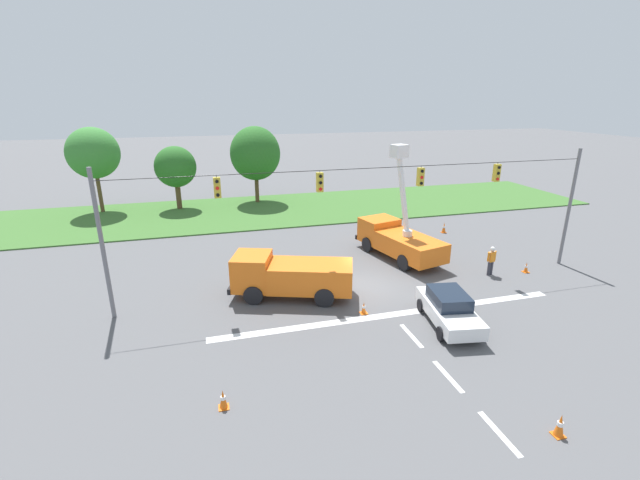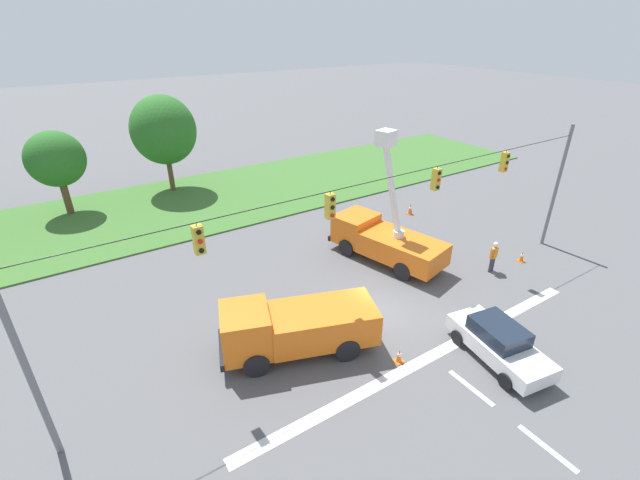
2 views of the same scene
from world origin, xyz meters
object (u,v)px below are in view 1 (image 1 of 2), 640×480
tree_west (175,167)px  utility_truck_support_near (290,275)px  traffic_cone_near_bucket (398,234)px  tree_far_west (93,153)px  utility_truck_bucket_lift (398,238)px  tree_centre (255,154)px  road_worker (491,259)px  traffic_cone_lane_edge_a (560,425)px  sedan_white (449,308)px  traffic_cone_foreground_right (223,399)px  traffic_cone_mid_right (526,267)px  traffic_cone_foreground_left (444,228)px  traffic_cone_mid_left (364,308)px

tree_west → utility_truck_support_near: 21.88m
tree_west → traffic_cone_near_bucket: 21.11m
tree_far_west → utility_truck_bucket_lift: bearing=-39.9°
tree_far_west → tree_centre: bearing=0.3°
tree_far_west → road_worker: tree_far_west is taller
tree_centre → traffic_cone_lane_edge_a: 34.01m
traffic_cone_lane_edge_a → sedan_white: bearing=86.8°
traffic_cone_foreground_right → sedan_white: bearing=16.2°
utility_truck_support_near → traffic_cone_mid_right: utility_truck_support_near is taller
utility_truck_bucket_lift → sedan_white: bearing=-99.8°
sedan_white → utility_truck_bucket_lift: bearing=80.2°
utility_truck_support_near → traffic_cone_mid_right: bearing=-2.3°
tree_west → traffic_cone_foreground_right: size_ratio=8.26×
tree_far_west → traffic_cone_foreground_left: bearing=-27.0°
traffic_cone_near_bucket → traffic_cone_lane_edge_a: bearing=-100.8°
tree_far_west → traffic_cone_mid_left: (16.06, -24.22, -5.06)m
traffic_cone_lane_edge_a → utility_truck_support_near: bearing=117.2°
tree_far_west → tree_west: 6.90m
tree_west → road_worker: size_ratio=3.29×
traffic_cone_foreground_left → traffic_cone_lane_edge_a: size_ratio=1.03×
utility_truck_bucket_lift → traffic_cone_mid_left: (-4.91, -6.70, -1.04)m
traffic_cone_foreground_left → traffic_cone_mid_left: 15.02m
utility_truck_support_near → traffic_cone_foreground_right: size_ratio=9.50×
utility_truck_bucket_lift → road_worker: (4.00, -4.22, -0.33)m
utility_truck_support_near → traffic_cone_foreground_left: bearing=29.4°
utility_truck_support_near → traffic_cone_lane_edge_a: size_ratio=8.55×
utility_truck_bucket_lift → traffic_cone_near_bucket: size_ratio=11.21×
sedan_white → traffic_cone_foreground_left: bearing=59.9°
tree_far_west → utility_truck_support_near: (12.99, -21.41, -4.13)m
tree_west → traffic_cone_mid_left: bearing=-68.4°
tree_centre → sedan_white: size_ratio=1.63×
tree_centre → road_worker: size_ratio=4.18×
traffic_cone_foreground_left → traffic_cone_mid_right: (0.59, -8.33, -0.09)m
utility_truck_bucket_lift → traffic_cone_foreground_left: bearing=33.8°
utility_truck_support_near → tree_centre: bearing=87.0°
traffic_cone_foreground_left → traffic_cone_near_bucket: 3.97m
sedan_white → traffic_cone_mid_right: bearing=28.1°
sedan_white → traffic_cone_mid_left: bearing=150.3°
traffic_cone_foreground_left → road_worker: bearing=-102.3°
traffic_cone_foreground_right → utility_truck_support_near: bearing=63.3°
traffic_cone_lane_edge_a → traffic_cone_foreground_right: bearing=157.9°
traffic_cone_mid_right → traffic_cone_lane_edge_a: traffic_cone_lane_edge_a is taller
tree_far_west → traffic_cone_mid_left: size_ratio=12.43×
traffic_cone_foreground_right → traffic_cone_near_bucket: size_ratio=1.09×
traffic_cone_mid_right → traffic_cone_near_bucket: (-4.56, 8.15, 0.00)m
traffic_cone_foreground_left → traffic_cone_foreground_right: (-17.68, -15.54, -0.06)m
utility_truck_support_near → traffic_cone_lane_edge_a: bearing=-62.8°
traffic_cone_mid_left → traffic_cone_mid_right: (11.27, 2.23, 0.02)m
tree_west → tree_centre: 7.46m
tree_west → road_worker: tree_west is taller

